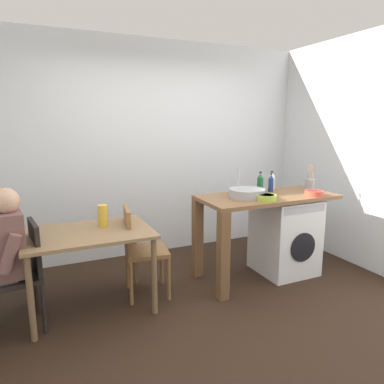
{
  "coord_description": "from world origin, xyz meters",
  "views": [
    {
      "loc": [
        -1.35,
        -2.58,
        1.69
      ],
      "look_at": [
        0.01,
        0.45,
        1.03
      ],
      "focal_mm": 32.8,
      "sensor_mm": 36.0,
      "label": 1
    }
  ],
  "objects_px": {
    "chair_opposite": "(139,246)",
    "bottle_squat_brown": "(271,183)",
    "bottle_tall_green": "(260,183)",
    "utensil_crock": "(310,184)",
    "mixing_bowl": "(266,197)",
    "chair_person_seat": "(23,270)",
    "washing_machine": "(285,235)",
    "colander": "(314,193)",
    "vase": "(103,216)",
    "bottle_clear_small": "(272,181)",
    "dining_table": "(89,242)"
  },
  "relations": [
    {
      "from": "chair_person_seat",
      "to": "bottle_squat_brown",
      "type": "xyz_separation_m",
      "value": [
        2.58,
        0.17,
        0.51
      ]
    },
    {
      "from": "chair_opposite",
      "to": "bottle_clear_small",
      "type": "distance_m",
      "value": 1.75
    },
    {
      "from": "chair_opposite",
      "to": "dining_table",
      "type": "bearing_deg",
      "value": -74.04
    },
    {
      "from": "dining_table",
      "to": "colander",
      "type": "xyz_separation_m",
      "value": [
        2.34,
        -0.28,
        0.31
      ]
    },
    {
      "from": "bottle_clear_small",
      "to": "washing_machine",
      "type": "bearing_deg",
      "value": -88.48
    },
    {
      "from": "colander",
      "to": "bottle_tall_green",
      "type": "bearing_deg",
      "value": 137.91
    },
    {
      "from": "washing_machine",
      "to": "colander",
      "type": "height_order",
      "value": "colander"
    },
    {
      "from": "utensil_crock",
      "to": "mixing_bowl",
      "type": "bearing_deg",
      "value": -162.52
    },
    {
      "from": "bottle_clear_small",
      "to": "bottle_tall_green",
      "type": "bearing_deg",
      "value": -156.38
    },
    {
      "from": "washing_machine",
      "to": "bottle_tall_green",
      "type": "xyz_separation_m",
      "value": [
        -0.24,
        0.17,
        0.6
      ]
    },
    {
      "from": "bottle_clear_small",
      "to": "colander",
      "type": "bearing_deg",
      "value": -68.39
    },
    {
      "from": "chair_opposite",
      "to": "bottle_tall_green",
      "type": "distance_m",
      "value": 1.52
    },
    {
      "from": "dining_table",
      "to": "bottle_clear_small",
      "type": "xyz_separation_m",
      "value": [
        2.14,
        0.21,
        0.37
      ]
    },
    {
      "from": "washing_machine",
      "to": "colander",
      "type": "distance_m",
      "value": 0.59
    },
    {
      "from": "bottle_clear_small",
      "to": "utensil_crock",
      "type": "bearing_deg",
      "value": -30.6
    },
    {
      "from": "bottle_tall_green",
      "to": "utensil_crock",
      "type": "xyz_separation_m",
      "value": [
        0.61,
        -0.12,
        -0.04
      ]
    },
    {
      "from": "dining_table",
      "to": "utensil_crock",
      "type": "relative_size",
      "value": 3.67
    },
    {
      "from": "dining_table",
      "to": "bottle_tall_green",
      "type": "xyz_separation_m",
      "value": [
        1.91,
        0.11,
        0.38
      ]
    },
    {
      "from": "bottle_clear_small",
      "to": "colander",
      "type": "relative_size",
      "value": 1.08
    },
    {
      "from": "dining_table",
      "to": "bottle_tall_green",
      "type": "distance_m",
      "value": 1.95
    },
    {
      "from": "colander",
      "to": "chair_person_seat",
      "type": "bearing_deg",
      "value": 176.26
    },
    {
      "from": "utensil_crock",
      "to": "vase",
      "type": "xyz_separation_m",
      "value": [
        -2.37,
        0.11,
        -0.15
      ]
    },
    {
      "from": "vase",
      "to": "mixing_bowl",
      "type": "bearing_deg",
      "value": -12.81
    },
    {
      "from": "colander",
      "to": "bottle_clear_small",
      "type": "bearing_deg",
      "value": 111.61
    },
    {
      "from": "utensil_crock",
      "to": "colander",
      "type": "distance_m",
      "value": 0.33
    },
    {
      "from": "chair_opposite",
      "to": "bottle_clear_small",
      "type": "relative_size",
      "value": 4.16
    },
    {
      "from": "bottle_clear_small",
      "to": "chair_opposite",
      "type": "bearing_deg",
      "value": -174.76
    },
    {
      "from": "chair_opposite",
      "to": "utensil_crock",
      "type": "relative_size",
      "value": 3.0
    },
    {
      "from": "colander",
      "to": "vase",
      "type": "distance_m",
      "value": 2.22
    },
    {
      "from": "chair_opposite",
      "to": "bottle_squat_brown",
      "type": "xyz_separation_m",
      "value": [
        1.56,
        0.02,
        0.51
      ]
    },
    {
      "from": "chair_opposite",
      "to": "mixing_bowl",
      "type": "bearing_deg",
      "value": 84.3
    },
    {
      "from": "washing_machine",
      "to": "utensil_crock",
      "type": "height_order",
      "value": "utensil_crock"
    },
    {
      "from": "chair_opposite",
      "to": "bottle_squat_brown",
      "type": "bearing_deg",
      "value": 99.4
    },
    {
      "from": "bottle_squat_brown",
      "to": "mixing_bowl",
      "type": "bearing_deg",
      "value": -132.33
    },
    {
      "from": "bottle_squat_brown",
      "to": "vase",
      "type": "xyz_separation_m",
      "value": [
        -1.88,
        0.02,
        -0.17
      ]
    },
    {
      "from": "utensil_crock",
      "to": "colander",
      "type": "xyz_separation_m",
      "value": [
        -0.18,
        -0.27,
        -0.04
      ]
    },
    {
      "from": "vase",
      "to": "bottle_tall_green",
      "type": "bearing_deg",
      "value": 0.36
    },
    {
      "from": "utensil_crock",
      "to": "colander",
      "type": "relative_size",
      "value": 1.5
    },
    {
      "from": "chair_person_seat",
      "to": "bottle_tall_green",
      "type": "distance_m",
      "value": 2.51
    },
    {
      "from": "washing_machine",
      "to": "mixing_bowl",
      "type": "xyz_separation_m",
      "value": [
        -0.43,
        -0.2,
        0.52
      ]
    },
    {
      "from": "utensil_crock",
      "to": "dining_table",
      "type": "bearing_deg",
      "value": 179.83
    },
    {
      "from": "bottle_squat_brown",
      "to": "mixing_bowl",
      "type": "xyz_separation_m",
      "value": [
        -0.31,
        -0.34,
        -0.06
      ]
    },
    {
      "from": "chair_opposite",
      "to": "vase",
      "type": "bearing_deg",
      "value": -88.14
    },
    {
      "from": "bottle_tall_green",
      "to": "utensil_crock",
      "type": "relative_size",
      "value": 0.78
    },
    {
      "from": "bottle_squat_brown",
      "to": "chair_person_seat",
      "type": "bearing_deg",
      "value": -176.21
    },
    {
      "from": "chair_opposite",
      "to": "mixing_bowl",
      "type": "xyz_separation_m",
      "value": [
        1.25,
        -0.32,
        0.44
      ]
    },
    {
      "from": "dining_table",
      "to": "bottle_tall_green",
      "type": "relative_size",
      "value": 4.68
    },
    {
      "from": "chair_opposite",
      "to": "bottle_clear_small",
      "type": "xyz_separation_m",
      "value": [
        1.67,
        0.15,
        0.51
      ]
    },
    {
      "from": "dining_table",
      "to": "vase",
      "type": "distance_m",
      "value": 0.27
    },
    {
      "from": "dining_table",
      "to": "vase",
      "type": "relative_size",
      "value": 5.35
    }
  ]
}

